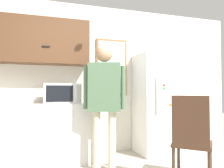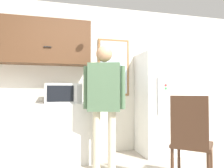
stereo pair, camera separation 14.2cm
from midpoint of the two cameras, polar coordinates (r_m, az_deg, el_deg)
The scene contains 8 objects.
back_wall at distance 4.03m, azimuth -4.57°, elevation 1.39°, with size 6.00×0.06×2.70m.
counter at distance 3.69m, azimuth -21.53°, elevation -11.98°, with size 2.14×0.64×0.93m.
upper_cabinets at distance 3.86m, azimuth -21.01°, elevation 10.41°, with size 2.14×0.38×0.74m.
microwave at distance 3.54m, azimuth -11.48°, elevation -2.42°, with size 0.56×0.41×0.31m.
person at distance 3.13m, azimuth -0.75°, elevation -2.37°, with size 0.58×0.36×1.78m.
refrigerator at distance 4.09m, azimuth 13.47°, elevation -4.91°, with size 0.76×0.68×1.80m.
chair at distance 2.87m, azimuth 21.24°, elevation -12.71°, with size 0.65×0.65×1.07m.
window at distance 4.11m, azimuth 1.41°, elevation 4.33°, with size 0.59×0.05×1.06m.
Camera 2 is at (-0.65, -2.02, 1.12)m, focal length 35.00 mm.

